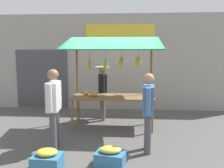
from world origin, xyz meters
TOP-DOWN VIEW (x-y plane):
  - ground_plane at (0.00, 0.00)m, footprint 40.00×40.00m
  - street_backdrop at (0.05, -2.20)m, footprint 9.00×0.30m
  - market_stall at (0.01, -0.02)m, footprint 2.50×1.46m
  - vendor_with_sunhat at (0.37, -0.75)m, footprint 0.43×0.70m
  - shopper_with_ponytail at (1.13, 1.54)m, footprint 0.26×0.72m
  - shopper_with_shopping_bag at (-0.83, 1.52)m, footprint 0.27×0.70m
  - produce_crate_near at (0.97, 2.48)m, footprint 0.51×0.41m
  - produce_crate_side at (-0.11, 2.21)m, footprint 0.59×0.46m

SIDE VIEW (x-z plane):
  - ground_plane at x=0.00m, z-range 0.00..0.00m
  - produce_crate_side at x=-0.11m, z-range -0.02..0.35m
  - produce_crate_near at x=0.97m, z-range -0.02..0.39m
  - shopper_with_shopping_bag at x=-0.83m, z-range 0.13..1.77m
  - vendor_with_sunhat at x=0.37m, z-range 0.15..1.82m
  - shopper_with_ponytail at x=1.13m, z-range 0.14..1.86m
  - market_stall at x=0.01m, z-range 0.30..2.80m
  - street_backdrop at x=0.05m, z-range 0.00..3.40m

